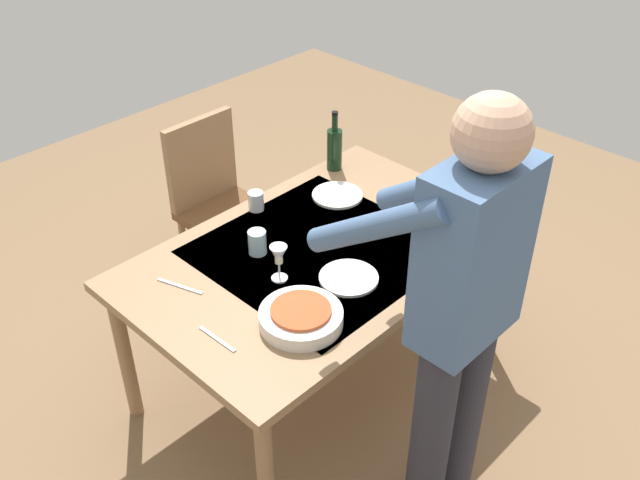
% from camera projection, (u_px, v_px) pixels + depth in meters
% --- Properties ---
extents(ground_plane, '(6.00, 6.00, 0.00)m').
position_uv_depth(ground_plane, '(320.00, 376.00, 3.33)').
color(ground_plane, '#846647').
extents(dining_table, '(1.56, 1.00, 0.72)m').
position_uv_depth(dining_table, '(320.00, 263.00, 2.95)').
color(dining_table, '#93704C').
rests_on(dining_table, ground_plane).
extents(chair_near, '(0.40, 0.40, 0.91)m').
position_uv_depth(chair_near, '(216.00, 196.00, 3.62)').
color(chair_near, brown).
rests_on(chair_near, ground_plane).
extents(person_server, '(0.42, 0.61, 1.69)m').
position_uv_depth(person_server, '(460.00, 308.00, 2.25)').
color(person_server, '#2D2D38').
rests_on(person_server, ground_plane).
extents(wine_bottle, '(0.07, 0.07, 0.30)m').
position_uv_depth(wine_bottle, '(334.00, 148.00, 3.40)').
color(wine_bottle, black).
rests_on(wine_bottle, dining_table).
extents(wine_glass_left, '(0.07, 0.07, 0.15)m').
position_uv_depth(wine_glass_left, '(279.00, 257.00, 2.70)').
color(wine_glass_left, white).
rests_on(wine_glass_left, dining_table).
extents(water_cup_near_left, '(0.07, 0.07, 0.10)m').
position_uv_depth(water_cup_near_left, '(257.00, 242.00, 2.87)').
color(water_cup_near_left, silver).
rests_on(water_cup_near_left, dining_table).
extents(water_cup_near_right, '(0.07, 0.07, 0.09)m').
position_uv_depth(water_cup_near_right, '(256.00, 201.00, 3.14)').
color(water_cup_near_right, silver).
rests_on(water_cup_near_right, dining_table).
extents(water_cup_far_left, '(0.06, 0.06, 0.10)m').
position_uv_depth(water_cup_far_left, '(436.00, 214.00, 3.04)').
color(water_cup_far_left, silver).
rests_on(water_cup_far_left, dining_table).
extents(serving_bowl_pasta, '(0.30, 0.30, 0.07)m').
position_uv_depth(serving_bowl_pasta, '(301.00, 317.00, 2.53)').
color(serving_bowl_pasta, silver).
rests_on(serving_bowl_pasta, dining_table).
extents(dinner_plate_near, '(0.23, 0.23, 0.01)m').
position_uv_depth(dinner_plate_near, '(337.00, 195.00, 3.25)').
color(dinner_plate_near, silver).
rests_on(dinner_plate_near, dining_table).
extents(dinner_plate_far, '(0.23, 0.23, 0.01)m').
position_uv_depth(dinner_plate_far, '(349.00, 278.00, 2.75)').
color(dinner_plate_far, silver).
rests_on(dinner_plate_far, dining_table).
extents(table_knife, '(0.08, 0.19, 0.00)m').
position_uv_depth(table_knife, '(180.00, 286.00, 2.72)').
color(table_knife, silver).
rests_on(table_knife, dining_table).
extents(table_fork, '(0.02, 0.18, 0.00)m').
position_uv_depth(table_fork, '(217.00, 339.00, 2.48)').
color(table_fork, silver).
rests_on(table_fork, dining_table).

